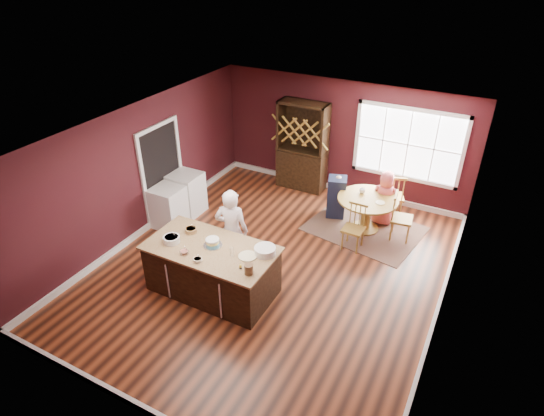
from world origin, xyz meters
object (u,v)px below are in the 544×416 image
(chair_east, at_px, (402,217))
(toddler, at_px, (340,181))
(chair_south, at_px, (354,227))
(seated_woman, at_px, (385,198))
(dryer, at_px, (187,193))
(dining_table, at_px, (367,207))
(kitchen_island, at_px, (212,270))
(baker, at_px, (232,231))
(layer_cake, at_px, (213,242))
(washer, at_px, (168,207))
(high_chair, at_px, (336,196))
(chair_north, at_px, (393,194))
(hutch, at_px, (302,146))

(chair_east, xyz_separation_m, toddler, (-1.49, 0.35, 0.30))
(chair_south, height_order, seated_woman, seated_woman)
(seated_woman, xyz_separation_m, dryer, (-4.01, -1.59, -0.14))
(dining_table, relative_size, chair_east, 1.21)
(kitchen_island, relative_size, baker, 1.33)
(layer_cake, bearing_deg, seated_woman, 60.24)
(dining_table, height_order, seated_woman, seated_woman)
(chair_east, xyz_separation_m, washer, (-4.50, -1.81, -0.06))
(chair_east, xyz_separation_m, high_chair, (-1.50, 0.24, -0.03))
(dryer, bearing_deg, seated_woman, 21.62)
(kitchen_island, distance_m, dryer, 2.81)
(chair_east, distance_m, high_chair, 1.52)
(kitchen_island, relative_size, chair_south, 2.30)
(chair_north, distance_m, hutch, 2.43)
(toddler, relative_size, hutch, 0.12)
(seated_woman, relative_size, washer, 1.36)
(dining_table, distance_m, chair_north, 0.89)
(high_chair, bearing_deg, dining_table, -34.99)
(seated_woman, relative_size, high_chair, 1.27)
(layer_cake, xyz_separation_m, washer, (-2.01, 1.26, -0.54))
(layer_cake, distance_m, chair_south, 2.91)
(layer_cake, relative_size, hutch, 0.15)
(hutch, bearing_deg, dining_table, -29.42)
(baker, distance_m, dryer, 2.37)
(layer_cake, relative_size, chair_south, 0.34)
(chair_east, bearing_deg, washer, 104.64)
(chair_south, distance_m, hutch, 2.82)
(high_chair, relative_size, washer, 1.08)
(layer_cake, relative_size, dryer, 0.34)
(seated_woman, bearing_deg, kitchen_island, 57.93)
(chair_east, distance_m, toddler, 1.56)
(kitchen_island, distance_m, dining_table, 3.59)
(dining_table, height_order, washer, washer)
(kitchen_island, xyz_separation_m, layer_cake, (0.00, 0.06, 0.55))
(chair_south, xyz_separation_m, washer, (-3.74, -1.03, -0.03))
(chair_south, bearing_deg, high_chair, 127.19)
(seated_woman, distance_m, toddler, 1.02)
(kitchen_island, relative_size, chair_north, 2.11)
(hutch, height_order, dryer, hutch)
(chair_east, height_order, toddler, chair_east)
(chair_north, relative_size, washer, 1.16)
(layer_cake, height_order, washer, layer_cake)
(dining_table, relative_size, baker, 0.75)
(dining_table, bearing_deg, high_chair, 162.68)
(chair_east, distance_m, chair_south, 1.08)
(chair_east, height_order, high_chair, chair_east)
(kitchen_island, distance_m, layer_cake, 0.55)
(high_chair, bearing_deg, toddler, 67.24)
(seated_woman, bearing_deg, dryer, 18.91)
(dining_table, height_order, baker, baker)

